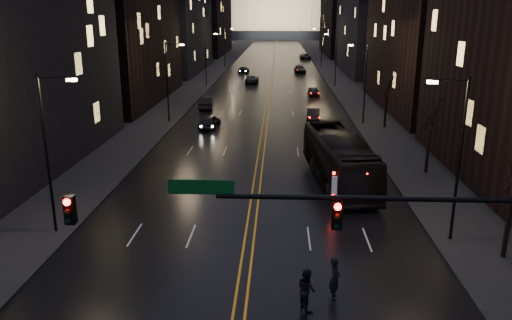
# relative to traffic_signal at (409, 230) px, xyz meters

# --- Properties ---
(road) EXTENTS (20.00, 320.00, 0.02)m
(road) POSITION_rel_traffic_signal_xyz_m (-5.91, 130.00, -5.09)
(road) COLOR black
(road) RESTS_ON ground
(sidewalk_left) EXTENTS (8.00, 320.00, 0.16)m
(sidewalk_left) POSITION_rel_traffic_signal_xyz_m (-19.91, 130.00, -5.02)
(sidewalk_left) COLOR black
(sidewalk_left) RESTS_ON ground
(sidewalk_right) EXTENTS (8.00, 320.00, 0.16)m
(sidewalk_right) POSITION_rel_traffic_signal_xyz_m (8.09, 130.00, -5.02)
(sidewalk_right) COLOR black
(sidewalk_right) RESTS_ON ground
(center_line) EXTENTS (0.62, 320.00, 0.01)m
(center_line) POSITION_rel_traffic_signal_xyz_m (-5.91, 130.00, -5.08)
(center_line) COLOR orange
(center_line) RESTS_ON road
(building_left_far) EXTENTS (12.00, 34.00, 20.00)m
(building_left_far) POSITION_rel_traffic_signal_xyz_m (-26.91, 92.00, 4.90)
(building_left_far) COLOR black
(building_left_far) RESTS_ON ground
(building_left_dist) EXTENTS (12.00, 40.00, 24.00)m
(building_left_dist) POSITION_rel_traffic_signal_xyz_m (-26.91, 140.00, 6.90)
(building_left_dist) COLOR black
(building_left_dist) RESTS_ON ground
(building_right_mid) EXTENTS (12.00, 34.00, 26.00)m
(building_right_mid) POSITION_rel_traffic_signal_xyz_m (15.09, 92.00, 7.90)
(building_right_mid) COLOR black
(building_right_mid) RESTS_ON ground
(building_right_dist) EXTENTS (12.00, 40.00, 22.00)m
(building_right_dist) POSITION_rel_traffic_signal_xyz_m (15.09, 140.00, 5.90)
(building_right_dist) COLOR black
(building_right_dist) RESTS_ON ground
(capitol) EXTENTS (90.00, 50.00, 58.50)m
(capitol) POSITION_rel_traffic_signal_xyz_m (-5.91, 250.00, 12.05)
(capitol) COLOR black
(capitol) RESTS_ON ground
(traffic_signal) EXTENTS (17.29, 0.45, 7.00)m
(traffic_signal) POSITION_rel_traffic_signal_xyz_m (0.00, 0.00, 0.00)
(traffic_signal) COLOR black
(traffic_signal) RESTS_ON ground
(streetlamp_right_near) EXTENTS (2.13, 0.25, 9.00)m
(streetlamp_right_near) POSITION_rel_traffic_signal_xyz_m (4.91, 10.00, -0.02)
(streetlamp_right_near) COLOR black
(streetlamp_right_near) RESTS_ON ground
(streetlamp_left_near) EXTENTS (2.13, 0.25, 9.00)m
(streetlamp_left_near) POSITION_rel_traffic_signal_xyz_m (-16.72, 10.00, -0.02)
(streetlamp_left_near) COLOR black
(streetlamp_left_near) RESTS_ON ground
(streetlamp_right_mid) EXTENTS (2.13, 0.25, 9.00)m
(streetlamp_right_mid) POSITION_rel_traffic_signal_xyz_m (4.91, 40.00, -0.02)
(streetlamp_right_mid) COLOR black
(streetlamp_right_mid) RESTS_ON ground
(streetlamp_left_mid) EXTENTS (2.13, 0.25, 9.00)m
(streetlamp_left_mid) POSITION_rel_traffic_signal_xyz_m (-16.72, 40.00, -0.02)
(streetlamp_left_mid) COLOR black
(streetlamp_left_mid) RESTS_ON ground
(streetlamp_right_far) EXTENTS (2.13, 0.25, 9.00)m
(streetlamp_right_far) POSITION_rel_traffic_signal_xyz_m (4.91, 70.00, -0.02)
(streetlamp_right_far) COLOR black
(streetlamp_right_far) RESTS_ON ground
(streetlamp_left_far) EXTENTS (2.13, 0.25, 9.00)m
(streetlamp_left_far) POSITION_rel_traffic_signal_xyz_m (-16.72, 70.00, -0.02)
(streetlamp_left_far) COLOR black
(streetlamp_left_far) RESTS_ON ground
(streetlamp_right_dist) EXTENTS (2.13, 0.25, 9.00)m
(streetlamp_right_dist) POSITION_rel_traffic_signal_xyz_m (4.91, 100.00, -0.02)
(streetlamp_right_dist) COLOR black
(streetlamp_right_dist) RESTS_ON ground
(streetlamp_left_dist) EXTENTS (2.13, 0.25, 9.00)m
(streetlamp_left_dist) POSITION_rel_traffic_signal_xyz_m (-16.72, 100.00, -0.02)
(streetlamp_left_dist) COLOR black
(streetlamp_left_dist) RESTS_ON ground
(tree_right_mid) EXTENTS (2.40, 2.40, 6.65)m
(tree_right_mid) POSITION_rel_traffic_signal_xyz_m (7.09, 22.00, -0.58)
(tree_right_mid) COLOR black
(tree_right_mid) RESTS_ON ground
(tree_right_far) EXTENTS (2.40, 2.40, 6.65)m
(tree_right_far) POSITION_rel_traffic_signal_xyz_m (7.09, 38.00, -0.58)
(tree_right_far) COLOR black
(tree_right_far) RESTS_ON ground
(bus) EXTENTS (4.58, 13.16, 3.59)m
(bus) POSITION_rel_traffic_signal_xyz_m (0.05, 19.82, -3.31)
(bus) COLOR black
(bus) RESTS_ON ground
(oncoming_car_a) EXTENTS (2.26, 4.57, 1.50)m
(oncoming_car_a) POSITION_rel_traffic_signal_xyz_m (-11.86, 37.15, -4.35)
(oncoming_car_a) COLOR black
(oncoming_car_a) RESTS_ON ground
(oncoming_car_b) EXTENTS (2.13, 5.02, 1.61)m
(oncoming_car_b) POSITION_rel_traffic_signal_xyz_m (-13.86, 48.55, -4.30)
(oncoming_car_b) COLOR black
(oncoming_car_b) RESTS_ON ground
(oncoming_car_c) EXTENTS (2.30, 4.86, 1.34)m
(oncoming_car_c) POSITION_rel_traffic_signal_xyz_m (-9.26, 74.20, -4.43)
(oncoming_car_c) COLOR black
(oncoming_car_c) RESTS_ON ground
(oncoming_car_d) EXTENTS (2.40, 4.83, 1.35)m
(oncoming_car_d) POSITION_rel_traffic_signal_xyz_m (-11.84, 89.04, -4.43)
(oncoming_car_d) COLOR black
(oncoming_car_d) RESTS_ON ground
(receding_car_a) EXTENTS (1.75, 4.28, 1.38)m
(receding_car_a) POSITION_rel_traffic_signal_xyz_m (-0.35, 42.05, -4.41)
(receding_car_a) COLOR black
(receding_car_a) RESTS_ON ground
(receding_car_b) EXTENTS (1.72, 4.03, 1.36)m
(receding_car_b) POSITION_rel_traffic_signal_xyz_m (0.86, 59.91, -4.42)
(receding_car_b) COLOR black
(receding_car_b) RESTS_ON ground
(receding_car_c) EXTENTS (2.55, 5.36, 1.51)m
(receding_car_c) POSITION_rel_traffic_signal_xyz_m (-0.08, 90.37, -4.35)
(receding_car_c) COLOR black
(receding_car_c) RESTS_ON ground
(receding_car_d) EXTENTS (2.94, 5.72, 1.54)m
(receding_car_d) POSITION_rel_traffic_signal_xyz_m (2.59, 122.58, -4.33)
(receding_car_d) COLOR black
(receding_car_d) RESTS_ON ground
(pedestrian_a) EXTENTS (0.50, 0.73, 1.96)m
(pedestrian_a) POSITION_rel_traffic_signal_xyz_m (-1.85, 3.98, -4.12)
(pedestrian_a) COLOR black
(pedestrian_a) RESTS_ON ground
(pedestrian_b) EXTENTS (0.85, 1.03, 1.85)m
(pedestrian_b) POSITION_rel_traffic_signal_xyz_m (-3.11, 3.12, -4.18)
(pedestrian_b) COLOR black
(pedestrian_b) RESTS_ON ground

